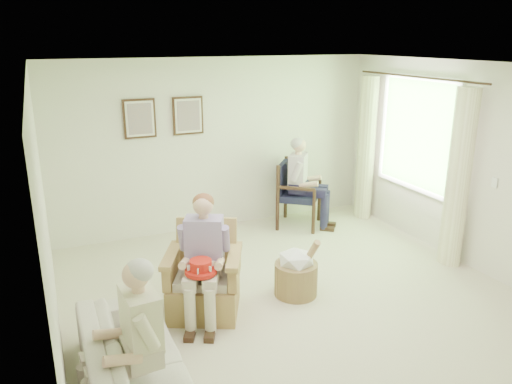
# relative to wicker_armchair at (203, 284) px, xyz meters

# --- Properties ---
(floor) EXTENTS (5.50, 5.50, 0.00)m
(floor) POSITION_rel_wicker_armchair_xyz_m (1.03, -0.37, -0.31)
(floor) COLOR beige
(floor) RESTS_ON ground
(back_wall) EXTENTS (5.00, 0.04, 2.60)m
(back_wall) POSITION_rel_wicker_armchair_xyz_m (1.03, 2.38, 0.99)
(back_wall) COLOR silver
(back_wall) RESTS_ON ground
(left_wall) EXTENTS (0.04, 5.50, 2.60)m
(left_wall) POSITION_rel_wicker_armchair_xyz_m (-1.47, -0.37, 0.99)
(left_wall) COLOR silver
(left_wall) RESTS_ON ground
(right_wall) EXTENTS (0.04, 5.50, 2.60)m
(right_wall) POSITION_rel_wicker_armchair_xyz_m (3.53, -0.37, 0.99)
(right_wall) COLOR silver
(right_wall) RESTS_ON ground
(ceiling) EXTENTS (5.00, 5.50, 0.02)m
(ceiling) POSITION_rel_wicker_armchair_xyz_m (1.03, -0.37, 2.29)
(ceiling) COLOR white
(ceiling) RESTS_ON back_wall
(window) EXTENTS (0.13, 2.50, 1.63)m
(window) POSITION_rel_wicker_armchair_xyz_m (3.49, 0.83, 1.28)
(window) COLOR #2D6B23
(window) RESTS_ON right_wall
(curtain_left) EXTENTS (0.34, 0.34, 2.30)m
(curtain_left) POSITION_rel_wicker_armchair_xyz_m (3.36, -0.15, 0.84)
(curtain_left) COLOR #FCF6C5
(curtain_left) RESTS_ON ground
(curtain_right) EXTENTS (0.34, 0.34, 2.30)m
(curtain_right) POSITION_rel_wicker_armchair_xyz_m (3.36, 1.81, 0.84)
(curtain_right) COLOR #FCF6C5
(curtain_right) RESTS_ON ground
(framed_print_left) EXTENTS (0.45, 0.05, 0.55)m
(framed_print_left) POSITION_rel_wicker_armchair_xyz_m (-0.12, 2.34, 1.47)
(framed_print_left) COLOR #382114
(framed_print_left) RESTS_ON back_wall
(framed_print_right) EXTENTS (0.45, 0.05, 0.55)m
(framed_print_right) POSITION_rel_wicker_armchair_xyz_m (0.58, 2.34, 1.47)
(framed_print_right) COLOR #382114
(framed_print_right) RESTS_ON back_wall
(wicker_armchair) EXTENTS (0.76, 0.75, 0.97)m
(wicker_armchair) POSITION_rel_wicker_armchair_xyz_m (0.00, 0.00, 0.00)
(wicker_armchair) COLOR tan
(wicker_armchair) RESTS_ON ground
(wood_armchair) EXTENTS (0.66, 0.62, 1.01)m
(wood_armchair) POSITION_rel_wicker_armchair_xyz_m (2.19, 1.96, 0.25)
(wood_armchair) COLOR black
(wood_armchair) RESTS_ON ground
(sofa) EXTENTS (2.02, 0.79, 0.59)m
(sofa) POSITION_rel_wicker_armchair_xyz_m (-0.92, -1.13, -0.01)
(sofa) COLOR beige
(sofa) RESTS_ON ground
(person_wicker) EXTENTS (0.40, 0.62, 1.32)m
(person_wicker) POSITION_rel_wicker_armchair_xyz_m (0.00, -0.13, 0.45)
(person_wicker) COLOR beige
(person_wicker) RESTS_ON ground
(person_dark) EXTENTS (0.40, 0.63, 1.39)m
(person_dark) POSITION_rel_wicker_armchair_xyz_m (2.19, 1.79, 0.51)
(person_dark) COLOR #1E1B3C
(person_dark) RESTS_ON ground
(person_sofa) EXTENTS (0.42, 0.63, 1.26)m
(person_sofa) POSITION_rel_wicker_armchair_xyz_m (-0.92, -1.27, 0.40)
(person_sofa) COLOR #BDAF98
(person_sofa) RESTS_ON ground
(red_hat) EXTENTS (0.32, 0.32, 0.14)m
(red_hat) POSITION_rel_wicker_armchair_xyz_m (-0.11, -0.31, 0.36)
(red_hat) COLOR red
(red_hat) RESTS_ON person_wicker
(hatbox) EXTENTS (0.56, 0.56, 0.73)m
(hatbox) POSITION_rel_wicker_armchair_xyz_m (1.09, -0.10, -0.02)
(hatbox) COLOR tan
(hatbox) RESTS_ON ground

